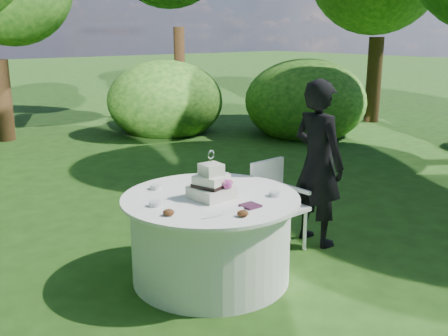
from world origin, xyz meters
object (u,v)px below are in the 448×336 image
(napkins, at_px, (250,206))
(guest, at_px, (318,163))
(cake, at_px, (212,185))
(table, at_px, (211,237))
(chair, at_px, (275,199))

(napkins, distance_m, guest, 1.35)
(cake, bearing_deg, guest, 0.75)
(napkins, xyz_separation_m, guest, (1.28, 0.40, 0.08))
(napkins, height_order, cake, cake)
(napkins, distance_m, table, 0.58)
(guest, height_order, cake, guest)
(table, bearing_deg, chair, 9.17)
(chair, bearing_deg, cake, -168.53)
(table, xyz_separation_m, chair, (0.93, 0.15, 0.13))
(chair, bearing_deg, table, -170.83)
(napkins, xyz_separation_m, cake, (-0.10, 0.38, 0.10))
(napkins, bearing_deg, cake, 104.76)
(guest, bearing_deg, chair, 69.21)
(guest, height_order, chair, guest)
(cake, bearing_deg, napkins, -75.24)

